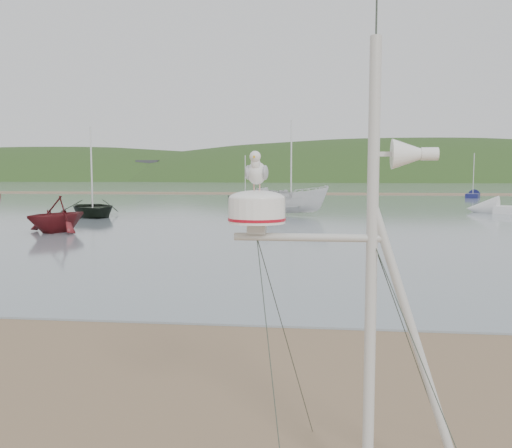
# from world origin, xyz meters

# --- Properties ---
(ground) EXTENTS (560.00, 560.00, 0.00)m
(ground) POSITION_xyz_m (0.00, 0.00, 0.00)
(ground) COLOR brown
(ground) RESTS_ON ground
(water) EXTENTS (560.00, 256.00, 0.04)m
(water) POSITION_xyz_m (0.00, 132.00, 0.02)
(water) COLOR gray
(water) RESTS_ON ground
(sandbar) EXTENTS (560.00, 7.00, 0.07)m
(sandbar) POSITION_xyz_m (0.00, 70.00, 0.07)
(sandbar) COLOR brown
(sandbar) RESTS_ON water
(hill_ridge) EXTENTS (620.00, 180.00, 80.00)m
(hill_ridge) POSITION_xyz_m (18.52, 235.00, -19.70)
(hill_ridge) COLOR #223C18
(hill_ridge) RESTS_ON ground
(far_cottages) EXTENTS (294.40, 6.30, 8.00)m
(far_cottages) POSITION_xyz_m (3.00, 196.00, 4.00)
(far_cottages) COLOR beige
(far_cottages) RESTS_ON ground
(mast_rig) EXTENTS (2.11, 2.25, 4.75)m
(mast_rig) POSITION_xyz_m (2.80, -1.04, 1.15)
(mast_rig) COLOR silver
(mast_rig) RESTS_ON ground
(boat_dark) EXTENTS (3.86, 2.89, 5.35)m
(boat_dark) POSITION_xyz_m (-12.09, 27.87, 2.72)
(boat_dark) COLOR black
(boat_dark) RESTS_ON water
(boat_red) EXTENTS (3.27, 2.69, 3.27)m
(boat_red) POSITION_xyz_m (-9.85, 18.57, 1.68)
(boat_red) COLOR maroon
(boat_red) RESTS_ON water
(boat_white) EXTENTS (2.43, 2.40, 5.17)m
(boat_white) POSITION_xyz_m (0.59, 30.58, 2.62)
(boat_white) COLOR silver
(boat_white) RESTS_ON water
(sailboat_white_near) EXTENTS (8.10, 5.29, 7.97)m
(sailboat_white_near) POSITION_xyz_m (15.56, 33.98, 0.30)
(sailboat_white_near) COLOR silver
(sailboat_white_near) RESTS_ON ground
(sailboat_blue_far) EXTENTS (3.10, 5.67, 5.55)m
(sailboat_blue_far) POSITION_xyz_m (20.64, 60.85, 0.30)
(sailboat_blue_far) COLOR #16194D
(sailboat_blue_far) RESTS_ON ground
(sailboat_dark_mid) EXTENTS (4.10, 4.71, 5.08)m
(sailboat_dark_mid) POSITION_xyz_m (-4.61, 52.26, 0.30)
(sailboat_dark_mid) COLOR black
(sailboat_dark_mid) RESTS_ON ground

